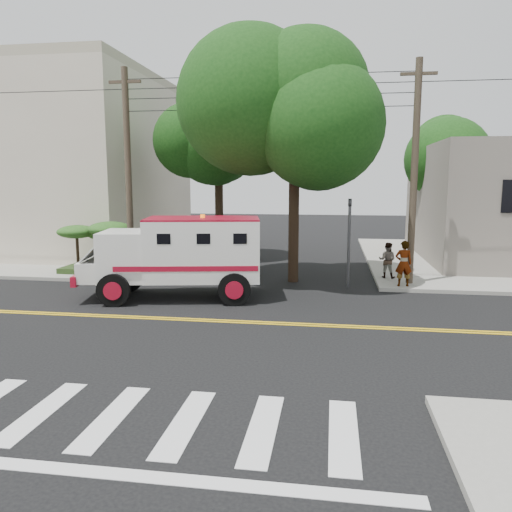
# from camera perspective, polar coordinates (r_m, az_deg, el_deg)

# --- Properties ---
(ground) EXTENTS (100.00, 100.00, 0.00)m
(ground) POSITION_cam_1_polar(r_m,az_deg,el_deg) (15.55, -3.24, -7.47)
(ground) COLOR black
(ground) RESTS_ON ground
(sidewalk_nw) EXTENTS (17.00, 17.00, 0.15)m
(sidewalk_nw) POSITION_cam_1_polar(r_m,az_deg,el_deg) (32.93, -21.67, 0.61)
(sidewalk_nw) COLOR gray
(sidewalk_nw) RESTS_ON ground
(building_left) EXTENTS (16.00, 14.00, 10.00)m
(building_left) POSITION_cam_1_polar(r_m,az_deg,el_deg) (34.99, -23.75, 9.26)
(building_left) COLOR beige
(building_left) RESTS_ON sidewalk_nw
(utility_pole_left) EXTENTS (0.28, 0.28, 9.00)m
(utility_pole_left) POSITION_cam_1_polar(r_m,az_deg,el_deg) (22.38, -14.38, 8.84)
(utility_pole_left) COLOR #382D23
(utility_pole_left) RESTS_ON ground
(utility_pole_right) EXTENTS (0.28, 0.28, 9.00)m
(utility_pole_right) POSITION_cam_1_polar(r_m,az_deg,el_deg) (21.05, 17.62, 8.74)
(utility_pole_right) COLOR #382D23
(utility_pole_right) RESTS_ON ground
(tree_main) EXTENTS (6.08, 5.70, 9.85)m
(tree_main) POSITION_cam_1_polar(r_m,az_deg,el_deg) (21.05, 5.65, 16.47)
(tree_main) COLOR black
(tree_main) RESTS_ON ground
(tree_left) EXTENTS (4.48, 4.20, 7.70)m
(tree_left) POSITION_cam_1_polar(r_m,az_deg,el_deg) (27.07, -3.73, 11.60)
(tree_left) COLOR black
(tree_left) RESTS_ON ground
(tree_right) EXTENTS (4.80, 4.50, 8.20)m
(tree_right) POSITION_cam_1_polar(r_m,az_deg,el_deg) (30.97, 19.77, 11.41)
(tree_right) COLOR black
(tree_right) RESTS_ON ground
(traffic_signal) EXTENTS (0.15, 0.18, 3.60)m
(traffic_signal) POSITION_cam_1_polar(r_m,az_deg,el_deg) (20.33, 10.60, 2.59)
(traffic_signal) COLOR #3F3F42
(traffic_signal) RESTS_ON ground
(accessibility_sign) EXTENTS (0.45, 0.10, 2.02)m
(accessibility_sign) POSITION_cam_1_polar(r_m,az_deg,el_deg) (22.97, -15.30, 0.95)
(accessibility_sign) COLOR #3F3F42
(accessibility_sign) RESTS_ON ground
(palm_planter) EXTENTS (3.52, 2.63, 2.36)m
(palm_planter) POSITION_cam_1_polar(r_m,az_deg,el_deg) (23.87, -17.60, 1.81)
(palm_planter) COLOR #1E3314
(palm_planter) RESTS_ON sidewalk_nw
(armored_truck) EXTENTS (6.85, 3.59, 2.97)m
(armored_truck) POSITION_cam_1_polar(r_m,az_deg,el_deg) (18.45, -8.67, 0.37)
(armored_truck) COLOR silver
(armored_truck) RESTS_ON ground
(pedestrian_a) EXTENTS (0.70, 0.49, 1.82)m
(pedestrian_a) POSITION_cam_1_polar(r_m,az_deg,el_deg) (20.56, 16.51, -0.82)
(pedestrian_a) COLOR gray
(pedestrian_a) RESTS_ON sidewalk_ne
(pedestrian_b) EXTENTS (0.89, 0.78, 1.54)m
(pedestrian_b) POSITION_cam_1_polar(r_m,az_deg,el_deg) (22.19, 14.77, -0.46)
(pedestrian_b) COLOR gray
(pedestrian_b) RESTS_ON sidewalk_ne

